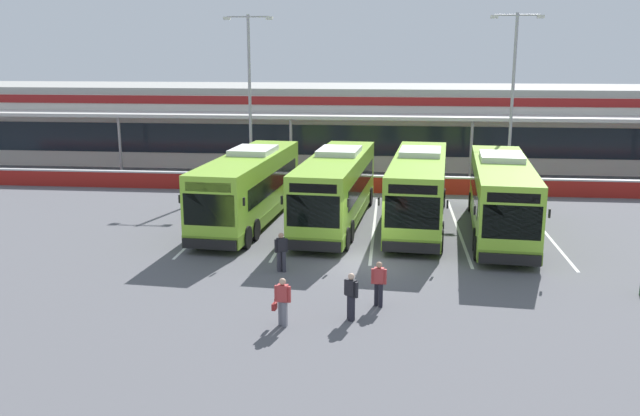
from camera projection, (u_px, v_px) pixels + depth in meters
name	position (u px, v px, depth m)	size (l,w,h in m)	color
ground_plane	(370.00, 262.00, 28.74)	(200.00, 200.00, 0.00)	#56565B
terminal_building	(382.00, 124.00, 54.12)	(70.00, 13.00, 6.00)	beige
red_barrier_wall	(378.00, 184.00, 42.66)	(60.00, 0.40, 1.10)	maroon
coach_bus_leftmost	(249.00, 189.00, 34.97)	(3.72, 12.31, 3.78)	#8CC633
coach_bus_left_centre	(336.00, 190.00, 34.73)	(3.72, 12.31, 3.78)	#8CC633
coach_bus_centre	(418.00, 191.00, 34.50)	(3.72, 12.31, 3.78)	#8CC633
coach_bus_right_centre	(501.00, 198.00, 32.87)	(3.72, 12.31, 3.78)	#8CC633
bay_stripe_far_west	(212.00, 222.00, 35.40)	(0.14, 13.00, 0.01)	silver
bay_stripe_west	(292.00, 224.00, 34.97)	(0.14, 13.00, 0.01)	silver
bay_stripe_mid_west	(374.00, 226.00, 34.55)	(0.14, 13.00, 0.01)	silver
bay_stripe_centre	(458.00, 229.00, 34.12)	(0.14, 13.00, 0.01)	silver
bay_stripe_mid_east	(544.00, 231.00, 33.70)	(0.14, 13.00, 0.01)	silver
pedestrian_with_handbag	(282.00, 301.00, 21.93)	(0.63, 0.37, 1.62)	slate
pedestrian_in_dark_coat	(281.00, 251.00, 27.33)	(0.52, 0.35, 1.62)	#33333D
pedestrian_child	(379.00, 282.00, 23.61)	(0.54, 0.32, 1.62)	black
pedestrian_near_bin	(351.00, 295.00, 22.41)	(0.48, 0.42, 1.62)	black
lamp_post_west	(250.00, 88.00, 45.08)	(3.24, 0.28, 11.00)	#9E9EA3
lamp_post_centre	(513.00, 90.00, 43.06)	(3.24, 0.28, 11.00)	#9E9EA3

